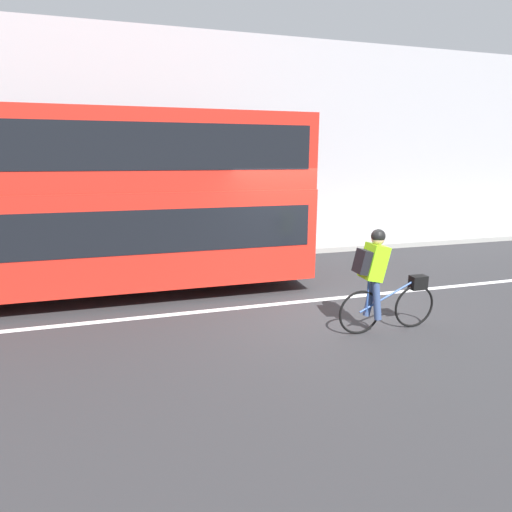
% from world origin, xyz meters
% --- Properties ---
extents(ground_plane, '(80.00, 80.00, 0.00)m').
position_xyz_m(ground_plane, '(0.00, 0.00, 0.00)').
color(ground_plane, '#2D2D30').
extents(road_center_line, '(50.00, 0.14, 0.01)m').
position_xyz_m(road_center_line, '(0.00, 0.27, 0.00)').
color(road_center_line, silver).
rests_on(road_center_line, ground_plane).
extents(sidewalk_curb, '(60.00, 1.86, 0.14)m').
position_xyz_m(sidewalk_curb, '(0.00, 4.82, 0.07)').
color(sidewalk_curb, gray).
rests_on(sidewalk_curb, ground_plane).
extents(building_facade, '(60.00, 0.30, 6.19)m').
position_xyz_m(building_facade, '(0.00, 5.90, 3.10)').
color(building_facade, '#9E9EA3').
rests_on(building_facade, ground_plane).
extents(bus, '(9.31, 2.45, 3.51)m').
position_xyz_m(bus, '(-4.25, 1.89, 1.97)').
color(bus, black).
rests_on(bus, ground_plane).
extents(cyclist_on_bike, '(1.69, 0.32, 1.65)m').
position_xyz_m(cyclist_on_bike, '(0.59, -1.31, 0.89)').
color(cyclist_on_bike, black).
rests_on(cyclist_on_bike, ground_plane).
extents(street_sign_post, '(0.36, 0.09, 2.39)m').
position_xyz_m(street_sign_post, '(-2.10, 4.72, 1.48)').
color(street_sign_post, '#59595B').
rests_on(street_sign_post, sidewalk_curb).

